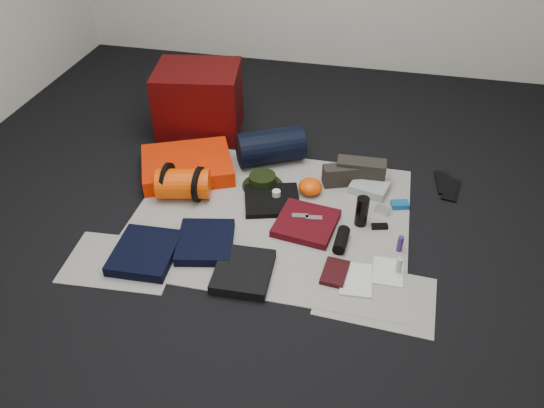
% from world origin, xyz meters
% --- Properties ---
extents(floor, '(4.50, 4.50, 0.02)m').
position_xyz_m(floor, '(0.00, 0.00, -0.01)').
color(floor, black).
rests_on(floor, ground).
extents(newspaper_mat, '(1.60, 1.30, 0.01)m').
position_xyz_m(newspaper_mat, '(0.00, 0.00, 0.00)').
color(newspaper_mat, '#B9B5AB').
rests_on(newspaper_mat, floor).
extents(newspaper_sheet_front_left, '(0.61, 0.44, 0.00)m').
position_xyz_m(newspaper_sheet_front_left, '(-0.70, -0.55, 0.00)').
color(newspaper_sheet_front_left, '#B9B5AB').
rests_on(newspaper_sheet_front_left, floor).
extents(newspaper_sheet_front_right, '(0.60, 0.43, 0.00)m').
position_xyz_m(newspaper_sheet_front_right, '(0.65, -0.50, 0.00)').
color(newspaper_sheet_front_right, '#B9B5AB').
rests_on(newspaper_sheet_front_right, floor).
extents(red_cabinet, '(0.65, 0.57, 0.48)m').
position_xyz_m(red_cabinet, '(-0.72, 0.87, 0.24)').
color(red_cabinet, '#470505').
rests_on(red_cabinet, floor).
extents(sleeping_pad, '(0.71, 0.66, 0.10)m').
position_xyz_m(sleeping_pad, '(-0.64, 0.32, 0.06)').
color(sleeping_pad, '#EE2902').
rests_on(sleeping_pad, newspaper_mat).
extents(stuff_sack, '(0.35, 0.25, 0.19)m').
position_xyz_m(stuff_sack, '(-0.56, 0.07, 0.10)').
color(stuff_sack, '#F74804').
rests_on(stuff_sack, newspaper_mat).
extents(sack_strap_left, '(0.02, 0.22, 0.22)m').
position_xyz_m(sack_strap_left, '(-0.66, 0.07, 0.11)').
color(sack_strap_left, black).
rests_on(sack_strap_left, newspaper_mat).
extents(sack_strap_right, '(0.03, 0.22, 0.22)m').
position_xyz_m(sack_strap_right, '(-0.46, 0.07, 0.11)').
color(sack_strap_right, black).
rests_on(sack_strap_right, newspaper_mat).
extents(navy_duffel, '(0.49, 0.41, 0.23)m').
position_xyz_m(navy_duffel, '(-0.13, 0.57, 0.12)').
color(navy_duffel, black).
rests_on(navy_duffel, newspaper_mat).
extents(boonie_brim, '(0.34, 0.34, 0.01)m').
position_xyz_m(boonie_brim, '(-0.12, 0.28, 0.01)').
color(boonie_brim, black).
rests_on(boonie_brim, newspaper_mat).
extents(boonie_crown, '(0.17, 0.17, 0.07)m').
position_xyz_m(boonie_crown, '(-0.12, 0.28, 0.05)').
color(boonie_crown, black).
rests_on(boonie_crown, boonie_brim).
extents(hiking_boot_left, '(0.27, 0.18, 0.13)m').
position_xyz_m(hiking_boot_left, '(0.38, 0.42, 0.07)').
color(hiking_boot_left, '#2D2923').
rests_on(hiking_boot_left, newspaper_mat).
extents(hiking_boot_right, '(0.31, 0.12, 0.15)m').
position_xyz_m(hiking_boot_right, '(0.48, 0.47, 0.08)').
color(hiking_boot_right, '#2D2923').
rests_on(hiking_boot_right, newspaper_mat).
extents(flip_flop_left, '(0.12, 0.26, 0.01)m').
position_xyz_m(flip_flop_left, '(1.01, 0.56, 0.01)').
color(flip_flop_left, black).
rests_on(flip_flop_left, floor).
extents(flip_flop_right, '(0.13, 0.25, 0.01)m').
position_xyz_m(flip_flop_right, '(1.05, 0.50, 0.01)').
color(flip_flop_right, black).
rests_on(flip_flop_right, floor).
extents(trousers_navy_a, '(0.34, 0.38, 0.06)m').
position_xyz_m(trousers_navy_a, '(-0.58, -0.49, 0.03)').
color(trousers_navy_a, black).
rests_on(trousers_navy_a, newspaper_mat).
extents(trousers_navy_b, '(0.36, 0.39, 0.05)m').
position_xyz_m(trousers_navy_b, '(-0.29, -0.33, 0.03)').
color(trousers_navy_b, black).
rests_on(trousers_navy_b, newspaper_mat).
extents(trousers_charcoal, '(0.30, 0.34, 0.05)m').
position_xyz_m(trousers_charcoal, '(-0.03, -0.50, 0.03)').
color(trousers_charcoal, black).
rests_on(trousers_charcoal, newspaper_mat).
extents(black_tshirt, '(0.40, 0.39, 0.03)m').
position_xyz_m(black_tshirt, '(-0.02, 0.13, 0.02)').
color(black_tshirt, black).
rests_on(black_tshirt, newspaper_mat).
extents(red_shirt, '(0.37, 0.37, 0.04)m').
position_xyz_m(red_shirt, '(0.22, -0.05, 0.03)').
color(red_shirt, '#49070E').
rests_on(red_shirt, newspaper_mat).
extents(orange_stuff_sack, '(0.15, 0.15, 0.10)m').
position_xyz_m(orange_stuff_sack, '(0.19, 0.27, 0.05)').
color(orange_stuff_sack, '#F74804').
rests_on(orange_stuff_sack, newspaper_mat).
extents(first_aid_pouch, '(0.26, 0.22, 0.06)m').
position_xyz_m(first_aid_pouch, '(0.55, 0.37, 0.03)').
color(first_aid_pouch, '#9BA29A').
rests_on(first_aid_pouch, newspaper_mat).
extents(water_bottle, '(0.09, 0.09, 0.18)m').
position_xyz_m(water_bottle, '(0.52, 0.04, 0.10)').
color(water_bottle, black).
rests_on(water_bottle, newspaper_mat).
extents(speaker, '(0.08, 0.18, 0.07)m').
position_xyz_m(speaker, '(0.43, -0.16, 0.04)').
color(speaker, black).
rests_on(speaker, newspaper_mat).
extents(compact_camera, '(0.10, 0.08, 0.03)m').
position_xyz_m(compact_camera, '(0.64, 0.18, 0.02)').
color(compact_camera, silver).
rests_on(compact_camera, newspaper_mat).
extents(cyan_case, '(0.12, 0.09, 0.03)m').
position_xyz_m(cyan_case, '(0.74, 0.25, 0.02)').
color(cyan_case, '#0E528F').
rests_on(cyan_case, newspaper_mat).
extents(toiletry_purple, '(0.04, 0.04, 0.10)m').
position_xyz_m(toiletry_purple, '(0.75, -0.14, 0.05)').
color(toiletry_purple, navy).
rests_on(toiletry_purple, newspaper_mat).
extents(toiletry_clear, '(0.03, 0.03, 0.09)m').
position_xyz_m(toiletry_clear, '(0.75, -0.31, 0.05)').
color(toiletry_clear, '#AAAFAA').
rests_on(toiletry_clear, newspaper_mat).
extents(paperback_book, '(0.14, 0.20, 0.03)m').
position_xyz_m(paperback_book, '(0.43, -0.40, 0.02)').
color(paperback_book, black).
rests_on(paperback_book, newspaper_mat).
extents(map_booklet, '(0.17, 0.24, 0.01)m').
position_xyz_m(map_booklet, '(0.54, -0.42, 0.01)').
color(map_booklet, silver).
rests_on(map_booklet, newspaper_mat).
extents(map_printout, '(0.16, 0.20, 0.01)m').
position_xyz_m(map_printout, '(0.70, -0.32, 0.01)').
color(map_printout, silver).
rests_on(map_printout, newspaper_mat).
extents(sunglasses, '(0.10, 0.06, 0.02)m').
position_xyz_m(sunglasses, '(0.63, 0.03, 0.02)').
color(sunglasses, black).
rests_on(sunglasses, newspaper_mat).
extents(key_cluster, '(0.06, 0.06, 0.01)m').
position_xyz_m(key_cluster, '(-0.70, -0.60, 0.01)').
color(key_cluster, silver).
rests_on(key_cluster, newspaper_mat).
extents(tape_roll, '(0.05, 0.05, 0.04)m').
position_xyz_m(tape_roll, '(-0.00, 0.16, 0.06)').
color(tape_roll, silver).
rests_on(tape_roll, black_tshirt).
extents(energy_bar_a, '(0.10, 0.05, 0.01)m').
position_xyz_m(energy_bar_a, '(0.18, -0.03, 0.06)').
color(energy_bar_a, silver).
rests_on(energy_bar_a, red_shirt).
extents(energy_bar_b, '(0.10, 0.05, 0.01)m').
position_xyz_m(energy_bar_b, '(0.26, -0.03, 0.06)').
color(energy_bar_b, silver).
rests_on(energy_bar_b, red_shirt).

